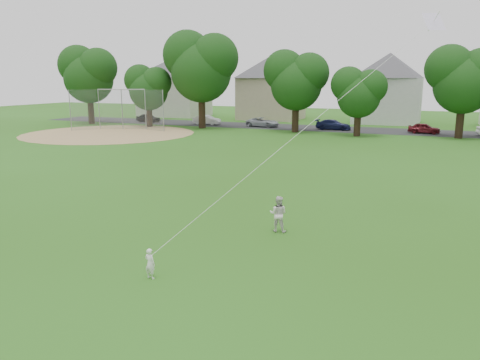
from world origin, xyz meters
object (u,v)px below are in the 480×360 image
at_px(toddler, 150,264).
at_px(kite, 313,121).
at_px(older_boy, 278,214).
at_px(baseball_backstop, 121,110).

distance_m(toddler, kite, 7.17).
height_order(toddler, older_boy, older_boy).
bearing_deg(older_boy, kite, 154.11).
relative_size(kite, baseball_backstop, 1.44).
height_order(kite, baseball_backstop, kite).
height_order(older_boy, kite, kite).
relative_size(older_boy, baseball_backstop, 0.14).
bearing_deg(baseball_backstop, toddler, -52.34).
bearing_deg(toddler, older_boy, -103.96).
bearing_deg(baseball_backstop, kite, -44.21).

